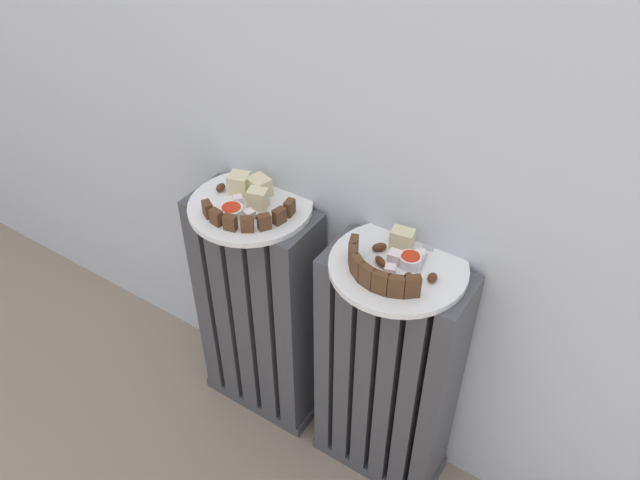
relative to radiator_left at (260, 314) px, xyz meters
The scene contains 36 objects.
radiator_left is the anchor object (origin of this frame).
radiator_right 0.34m from the radiator_left, ahead, with size 0.30×0.13×0.61m.
plate_left 0.32m from the radiator_left, ahead, with size 0.26×0.26×0.01m, color white.
plate_right 0.46m from the radiator_left, ahead, with size 0.26×0.26×0.01m, color white.
dark_cake_slice_left_0 0.35m from the radiator_left, 119.98° to the right, with size 0.02×0.02×0.03m, color #56351E.
dark_cake_slice_left_1 0.35m from the radiator_left, 98.40° to the right, with size 0.02×0.02×0.03m, color #56351E.
dark_cake_slice_left_2 0.35m from the radiator_left, 76.83° to the right, with size 0.02×0.02×0.03m, color #56351E.
dark_cake_slice_left_3 0.35m from the radiator_left, 55.26° to the right, with size 0.02×0.02×0.03m, color #56351E.
dark_cake_slice_left_4 0.35m from the radiator_left, 33.69° to the right, with size 0.02×0.02×0.03m, color #56351E.
dark_cake_slice_left_5 0.35m from the radiator_left, 12.12° to the right, with size 0.02×0.02×0.03m, color #56351E.
dark_cake_slice_left_6 0.35m from the radiator_left, ahead, with size 0.02×0.02×0.03m, color #56351E.
marble_cake_slice_left_0 0.34m from the radiator_left, 94.24° to the left, with size 0.04×0.04×0.04m, color beige.
marble_cake_slice_left_1 0.35m from the radiator_left, 153.19° to the left, with size 0.04×0.04×0.04m, color beige.
marble_cake_slice_left_2 0.34m from the radiator_left, ahead, with size 0.04×0.03×0.04m, color beige.
turkish_delight_left_0 0.33m from the radiator_left, 146.09° to the right, with size 0.02×0.02×0.02m, color white.
turkish_delight_left_1 0.33m from the radiator_left, 53.16° to the right, with size 0.02×0.02×0.02m, color white.
medjool_date_left_0 0.34m from the radiator_left, behind, with size 0.02×0.02×0.02m, color #4C2814.
medjool_date_left_1 0.34m from the radiator_left, 30.00° to the right, with size 0.03×0.02×0.02m, color #4C2814.
jam_bowl_left 0.34m from the radiator_left, 97.01° to the right, with size 0.05×0.05×0.02m.
dark_cake_slice_right_0 0.43m from the radiator_left, ahead, with size 0.03×0.01×0.04m, color #56351E.
dark_cake_slice_right_1 0.44m from the radiator_left, 10.82° to the right, with size 0.03×0.01×0.04m, color #56351E.
dark_cake_slice_right_2 0.46m from the radiator_left, 13.48° to the right, with size 0.03×0.01×0.04m, color #56351E.
dark_cake_slice_right_3 0.48m from the radiator_left, 14.28° to the right, with size 0.03×0.01×0.04m, color #56351E.
dark_cake_slice_right_4 0.49m from the radiator_left, 13.53° to the right, with size 0.03×0.01×0.04m, color #56351E.
dark_cake_slice_right_5 0.51m from the radiator_left, 11.63° to the right, with size 0.03×0.01×0.04m, color #56351E.
dark_cake_slice_right_6 0.53m from the radiator_left, ahead, with size 0.03×0.01×0.04m, color #56351E.
marble_cake_slice_right_0 0.47m from the radiator_left, ahead, with size 0.04×0.03×0.04m, color beige.
turkish_delight_right_0 0.47m from the radiator_left, ahead, with size 0.02×0.02×0.02m, color white.
turkish_delight_right_1 0.49m from the radiator_left, ahead, with size 0.02×0.02×0.02m, color white.
turkish_delight_right_2 0.47m from the radiator_left, ahead, with size 0.02×0.02×0.02m, color white.
medjool_date_right_0 0.44m from the radiator_left, ahead, with size 0.03×0.02×0.02m, color #4C2814.
medjool_date_right_1 0.45m from the radiator_left, ahead, with size 0.03×0.01×0.02m, color #4C2814.
medjool_date_right_2 0.50m from the radiator_left, ahead, with size 0.02×0.02×0.01m, color #4C2814.
medjool_date_right_3 0.52m from the radiator_left, ahead, with size 0.02×0.02×0.01m, color #4C2814.
jam_bowl_right 0.49m from the radiator_left, ahead, with size 0.04×0.04×0.02m.
fork 0.49m from the radiator_left, ahead, with size 0.03×0.10×0.00m.
Camera 1 is at (0.52, -0.52, 1.38)m, focal length 35.69 mm.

